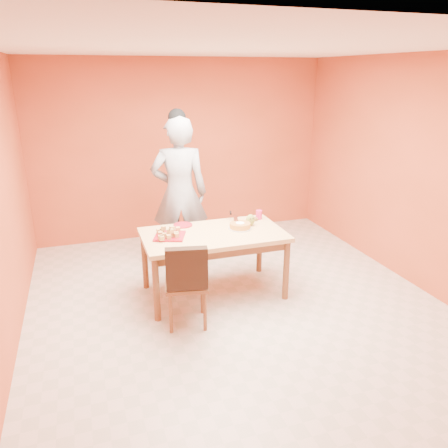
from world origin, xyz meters
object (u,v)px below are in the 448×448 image
object	(u,v)px
dining_chair	(187,282)
dining_table	(213,241)
red_dinner_plate	(183,225)
egg_ornament	(250,220)
sponge_cake	(240,225)
pastry_platter	(170,236)
person	(180,194)
checker_tin	(254,219)
magenta_glass	(259,215)

from	to	relation	value
dining_chair	dining_table	bearing A→B (deg)	61.74
dining_table	red_dinner_plate	distance (m)	0.45
dining_chair	egg_ornament	bearing A→B (deg)	45.82
dining_table	sponge_cake	distance (m)	0.36
sponge_cake	egg_ornament	size ratio (longest dim) A/B	1.78
pastry_platter	sponge_cake	distance (m)	0.83
dining_chair	person	distance (m)	1.60
dining_chair	checker_tin	distance (m)	1.37
pastry_platter	checker_tin	xyz separation A→B (m)	(1.10, 0.24, 0.00)
red_dinner_plate	magenta_glass	xyz separation A→B (m)	(0.95, -0.05, 0.05)
red_dinner_plate	checker_tin	size ratio (longest dim) A/B	2.36
dining_table	sponge_cake	world-z (taller)	sponge_cake
red_dinner_plate	magenta_glass	size ratio (longest dim) A/B	2.03
checker_tin	sponge_cake	bearing A→B (deg)	-139.17
dining_chair	magenta_glass	world-z (taller)	dining_chair
dining_table	egg_ornament	size ratio (longest dim) A/B	11.67
person	checker_tin	bearing A→B (deg)	150.18
magenta_glass	person	bearing A→B (deg)	143.03
magenta_glass	dining_chair	bearing A→B (deg)	-143.05
person	egg_ornament	world-z (taller)	person
magenta_glass	checker_tin	world-z (taller)	magenta_glass
dining_chair	checker_tin	size ratio (longest dim) A/B	9.71
egg_ornament	checker_tin	world-z (taller)	egg_ornament
dining_chair	sponge_cake	world-z (taller)	dining_chair
egg_ornament	pastry_platter	bearing A→B (deg)	-175.11
dining_table	pastry_platter	xyz separation A→B (m)	(-0.50, 0.03, 0.10)
red_dinner_plate	dining_table	bearing A→B (deg)	-52.17
sponge_cake	dining_chair	bearing A→B (deg)	-143.17
dining_table	pastry_platter	distance (m)	0.51
red_dinner_plate	egg_ornament	world-z (taller)	egg_ornament
pastry_platter	checker_tin	distance (m)	1.12
egg_ornament	checker_tin	xyz separation A→B (m)	(0.11, 0.17, -0.05)
person	pastry_platter	xyz separation A→B (m)	(-0.33, -0.91, -0.22)
pastry_platter	magenta_glass	distance (m)	1.21
egg_ornament	magenta_glass	distance (m)	0.27
red_dinner_plate	sponge_cake	size ratio (longest dim) A/B	0.92
dining_table	dining_chair	size ratio (longest dim) A/B	1.73
pastry_platter	egg_ornament	bearing A→B (deg)	4.26
sponge_cake	checker_tin	xyz separation A→B (m)	(0.27, 0.23, -0.03)
red_dinner_plate	sponge_cake	xyz separation A→B (m)	(0.61, -0.32, 0.03)
red_dinner_plate	dining_chair	bearing A→B (deg)	-101.31
person	egg_ornament	xyz separation A→B (m)	(0.66, -0.84, -0.16)
pastry_platter	sponge_cake	world-z (taller)	sponge_cake
checker_tin	egg_ornament	bearing A→B (deg)	-124.68
checker_tin	magenta_glass	bearing A→B (deg)	21.64
dining_table	dining_chair	world-z (taller)	dining_chair
egg_ornament	checker_tin	bearing A→B (deg)	55.95
dining_table	egg_ornament	distance (m)	0.52
dining_table	egg_ornament	world-z (taller)	egg_ornament
person	pastry_platter	size ratio (longest dim) A/B	6.18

